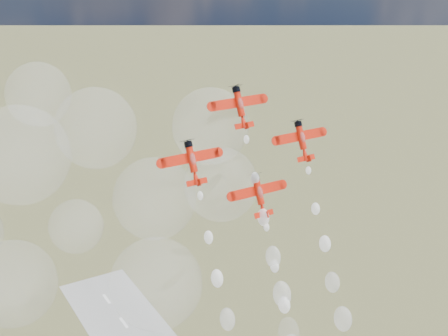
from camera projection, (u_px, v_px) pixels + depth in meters
plane_lead at (240, 106)px, 128.06m from camera, size 12.55×6.18×8.38m
plane_left at (192, 162)px, 121.73m from camera, size 12.55×6.18×8.38m
plane_right at (302, 140)px, 134.13m from camera, size 12.55×6.18×8.38m
plane_slot at (259, 194)px, 127.79m from camera, size 12.55×6.18×8.38m
drifted_smoke_cloud at (109, 202)px, 134.73m from camera, size 66.46×39.82×58.78m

